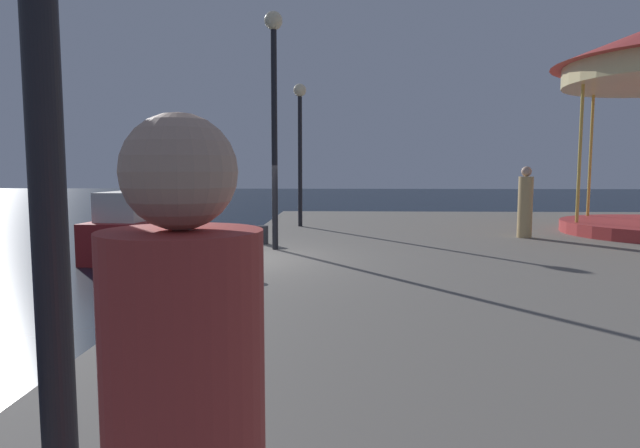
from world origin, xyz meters
The scene contains 7 objects.
ground_plane centered at (0.00, 0.00, 0.00)m, with size 120.00×120.00×0.00m, color black.
motorboat_red centered at (-3.36, 5.09, 0.70)m, with size 1.93×4.14×1.83m.
lamp_post_mid_promenade centered at (0.93, 1.14, 3.97)m, with size 0.36×0.36×4.70m.
lamp_post_far_end centered at (1.10, 5.70, 3.57)m, with size 0.36×0.36×4.01m.
bollard_center centered at (0.56, 1.93, 1.00)m, with size 0.24×0.24×0.40m, color #2D2D33.
bollard_south centered at (0.63, -1.60, 1.00)m, with size 0.24×0.24×0.40m, color #2D2D33.
person_mid_promenade centered at (6.65, 3.31, 1.59)m, with size 0.34×0.34×1.69m.
Camera 1 is at (2.27, -9.77, 2.41)m, focal length 30.52 mm.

